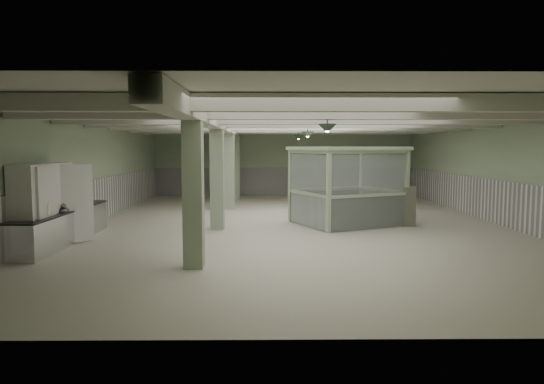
{
  "coord_description": "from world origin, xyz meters",
  "views": [
    {
      "loc": [
        -0.91,
        -16.39,
        2.62
      ],
      "look_at": [
        -0.76,
        -2.16,
        1.3
      ],
      "focal_mm": 32.0,
      "sensor_mm": 36.0,
      "label": 1
    }
  ],
  "objects_px": {
    "filing_cabinet": "(409,206)",
    "guard_booth": "(347,172)",
    "prep_counter": "(62,226)",
    "walkin_cooler": "(45,206)"
  },
  "relations": [
    {
      "from": "prep_counter",
      "to": "guard_booth",
      "type": "bearing_deg",
      "value": 20.92
    },
    {
      "from": "filing_cabinet",
      "to": "guard_booth",
      "type": "bearing_deg",
      "value": -174.15
    },
    {
      "from": "prep_counter",
      "to": "walkin_cooler",
      "type": "height_order",
      "value": "walkin_cooler"
    },
    {
      "from": "prep_counter",
      "to": "filing_cabinet",
      "type": "height_order",
      "value": "filing_cabinet"
    },
    {
      "from": "walkin_cooler",
      "to": "filing_cabinet",
      "type": "bearing_deg",
      "value": 19.23
    },
    {
      "from": "walkin_cooler",
      "to": "guard_booth",
      "type": "relative_size",
      "value": 0.58
    },
    {
      "from": "walkin_cooler",
      "to": "filing_cabinet",
      "type": "height_order",
      "value": "walkin_cooler"
    },
    {
      "from": "guard_booth",
      "to": "filing_cabinet",
      "type": "distance_m",
      "value": 2.36
    },
    {
      "from": "walkin_cooler",
      "to": "guard_booth",
      "type": "bearing_deg",
      "value": 25.32
    },
    {
      "from": "walkin_cooler",
      "to": "prep_counter",
      "type": "bearing_deg",
      "value": 84.0
    }
  ]
}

